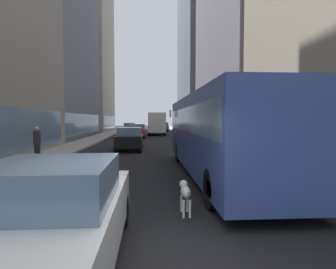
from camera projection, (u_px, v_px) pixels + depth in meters
name	position (u px, v px, depth m)	size (l,w,h in m)	color
ground_plane	(148.00, 135.00, 39.05)	(120.00, 120.00, 0.00)	black
sidewalk_left	(106.00, 135.00, 38.66)	(2.40, 110.00, 0.15)	#9E9991
sidewalk_right	(189.00, 134.00, 39.44)	(2.40, 110.00, 0.15)	#9E9991
building_left_mid	(47.00, 22.00, 33.80)	(8.72, 19.75, 27.37)	slate
building_left_far	(85.00, 49.00, 54.43)	(9.10, 16.86, 31.03)	#B2A893
building_right_mid	(248.00, 16.00, 33.67)	(8.87, 21.64, 28.79)	slate
building_right_far	(207.00, 27.00, 56.72)	(9.96, 21.01, 41.11)	slate
transit_bus	(218.00, 130.00, 11.06)	(2.78, 11.53, 3.05)	#33478C
car_black_suv	(130.00, 139.00, 20.07)	(1.75, 4.24, 1.62)	black
car_white_van	(55.00, 216.00, 4.00)	(1.78, 4.24, 1.62)	silver
car_blue_hatchback	(163.00, 127.00, 52.03)	(1.85, 4.36, 1.62)	#4C6BB7
car_silver_sedan	(130.00, 128.00, 44.36)	(1.80, 4.28, 1.62)	#B7BABF
car_red_coupe	(137.00, 131.00, 33.18)	(1.88, 4.36, 1.62)	red
box_truck	(156.00, 123.00, 39.96)	(2.30, 7.50, 3.05)	#19519E
dalmatian_dog	(185.00, 192.00, 6.57)	(0.22, 0.96, 0.72)	white
pedestrian_in_coat	(37.00, 144.00, 13.60)	(0.34, 0.34, 1.69)	#1E1E2D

